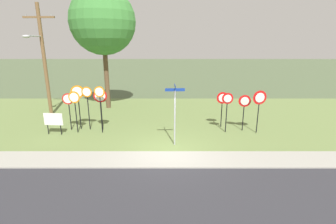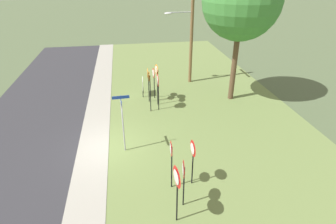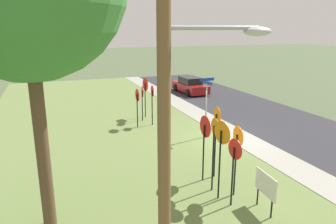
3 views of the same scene
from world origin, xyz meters
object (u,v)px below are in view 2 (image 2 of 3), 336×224
at_px(stop_sign_far_left, 157,79).
at_px(stop_sign_center_tall, 157,75).
at_px(stop_sign_far_right, 150,84).
at_px(street_name_post, 123,119).
at_px(stop_sign_near_left, 154,77).
at_px(yield_sign_near_left, 183,174).
at_px(oak_tree_left, 242,1).
at_px(stop_sign_near_right, 158,84).
at_px(yield_sign_far_right, 176,182).
at_px(yield_sign_far_left, 171,154).
at_px(notice_board, 143,84).
at_px(stop_sign_far_center, 148,78).
at_px(utility_pole, 190,31).
at_px(yield_sign_near_right, 192,153).

bearing_deg(stop_sign_far_left, stop_sign_center_tall, 177.31).
distance_m(stop_sign_far_right, street_name_post, 4.52).
xyz_separation_m(stop_sign_near_left, stop_sign_center_tall, (0.53, 0.16, 0.35)).
xyz_separation_m(stop_sign_far_left, yield_sign_near_left, (9.16, -0.20, -0.26)).
distance_m(stop_sign_near_left, street_name_post, 6.56).
bearing_deg(oak_tree_left, stop_sign_center_tall, -94.70).
distance_m(stop_sign_near_right, stop_sign_center_tall, 1.35).
xyz_separation_m(stop_sign_far_right, oak_tree_left, (-1.03, 5.93, 4.65)).
xyz_separation_m(yield_sign_far_right, oak_tree_left, (-10.00, 5.95, 4.72)).
relative_size(yield_sign_far_left, notice_board, 1.87).
relative_size(stop_sign_near_right, stop_sign_far_center, 1.02).
distance_m(stop_sign_far_left, yield_sign_far_right, 9.88).
distance_m(stop_sign_far_right, yield_sign_far_right, 8.97).
relative_size(stop_sign_far_center, stop_sign_center_tall, 0.91).
bearing_deg(stop_sign_center_tall, street_name_post, -31.95).
distance_m(stop_sign_far_center, stop_sign_center_tall, 0.64).
distance_m(stop_sign_near_right, stop_sign_far_right, 0.57).
xyz_separation_m(stop_sign_far_center, utility_pole, (-3.26, 3.58, 2.39)).
height_order(street_name_post, oak_tree_left, oak_tree_left).
xyz_separation_m(stop_sign_far_left, street_name_post, (5.06, -2.35, -0.02)).
bearing_deg(stop_sign_near_right, yield_sign_far_right, -3.74).
xyz_separation_m(stop_sign_far_right, yield_sign_near_right, (7.11, 1.01, -0.30)).
distance_m(stop_sign_near_left, yield_sign_far_left, 9.20).
bearing_deg(stop_sign_center_tall, yield_sign_near_left, -10.29).
xyz_separation_m(stop_sign_far_center, stop_sign_far_right, (1.45, -0.04, 0.18)).
relative_size(stop_sign_far_left, stop_sign_far_right, 0.96).
height_order(stop_sign_near_right, stop_sign_far_center, stop_sign_near_right).
bearing_deg(stop_sign_center_tall, stop_sign_far_center, -97.45).
bearing_deg(yield_sign_far_left, utility_pole, 165.81).
distance_m(yield_sign_far_left, utility_pole, 12.65).
distance_m(stop_sign_far_right, yield_sign_near_left, 8.28).
relative_size(yield_sign_near_left, utility_pole, 0.28).
relative_size(stop_sign_center_tall, yield_sign_near_right, 1.21).
bearing_deg(notice_board, utility_pole, 123.36).
bearing_deg(stop_sign_far_center, stop_sign_near_left, 146.83).
relative_size(stop_sign_far_left, utility_pole, 0.34).
relative_size(stop_sign_near_right, stop_sign_center_tall, 0.93).
bearing_deg(stop_sign_near_left, yield_sign_near_left, -5.14).
relative_size(yield_sign_near_left, yield_sign_near_right, 0.98).
distance_m(stop_sign_far_center, yield_sign_far_right, 10.42).
height_order(utility_pole, notice_board, utility_pole).
distance_m(stop_sign_far_right, notice_board, 2.88).
relative_size(yield_sign_near_left, notice_board, 1.73).
relative_size(utility_pole, oak_tree_left, 0.84).
relative_size(stop_sign_far_left, yield_sign_far_right, 1.05).
bearing_deg(notice_board, yield_sign_far_left, 7.41).
xyz_separation_m(yield_sign_near_right, yield_sign_far_left, (0.08, -0.91, 0.09)).
height_order(stop_sign_far_left, notice_board, stop_sign_far_left).
xyz_separation_m(stop_sign_far_center, stop_sign_center_tall, (-0.01, 0.61, 0.20)).
bearing_deg(yield_sign_far_right, notice_board, 173.21).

